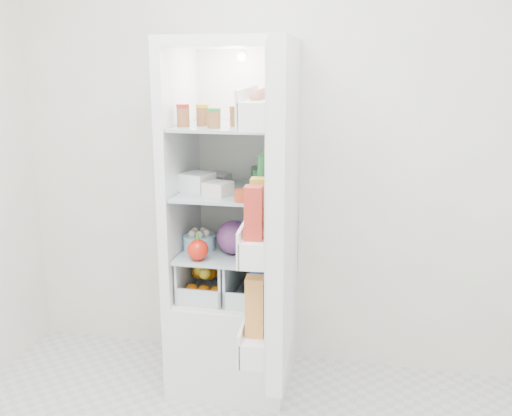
% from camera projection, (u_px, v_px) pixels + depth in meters
% --- Properties ---
extents(room_walls, '(3.02, 3.02, 2.61)m').
position_uv_depth(room_walls, '(195.00, 96.00, 1.57)').
color(room_walls, white).
rests_on(room_walls, ground).
extents(refrigerator, '(0.60, 0.60, 1.80)m').
position_uv_depth(refrigerator, '(236.00, 260.00, 3.02)').
color(refrigerator, white).
rests_on(refrigerator, ground).
extents(shelf_low, '(0.49, 0.53, 0.01)m').
position_uv_depth(shelf_low, '(233.00, 250.00, 2.95)').
color(shelf_low, '#A7BEC4').
rests_on(shelf_low, refrigerator).
extents(shelf_mid, '(0.49, 0.53, 0.02)m').
position_uv_depth(shelf_mid, '(232.00, 192.00, 2.87)').
color(shelf_mid, '#A7BEC4').
rests_on(shelf_mid, refrigerator).
extents(shelf_top, '(0.49, 0.53, 0.02)m').
position_uv_depth(shelf_top, '(231.00, 126.00, 2.79)').
color(shelf_top, '#A7BEC4').
rests_on(shelf_top, refrigerator).
extents(crisper_left, '(0.23, 0.46, 0.22)m').
position_uv_depth(crisper_left, '(210.00, 272.00, 3.00)').
color(crisper_left, silver).
rests_on(crisper_left, refrigerator).
extents(crisper_right, '(0.23, 0.46, 0.22)m').
position_uv_depth(crisper_right, '(256.00, 276.00, 2.95)').
color(crisper_right, silver).
rests_on(crisper_right, refrigerator).
extents(condiment_jars, '(0.46, 0.16, 0.08)m').
position_uv_depth(condiment_jars, '(225.00, 118.00, 2.67)').
color(condiment_jars, '#B21919').
rests_on(condiment_jars, shelf_top).
extents(squeeze_bottle, '(0.07, 0.07, 0.18)m').
position_uv_depth(squeeze_bottle, '(278.00, 105.00, 2.83)').
color(squeeze_bottle, silver).
rests_on(squeeze_bottle, shelf_top).
extents(tub_white, '(0.18, 0.18, 0.09)m').
position_uv_depth(tub_white, '(197.00, 182.00, 2.85)').
color(tub_white, white).
rests_on(tub_white, shelf_mid).
extents(tub_cream, '(0.15, 0.15, 0.07)m').
position_uv_depth(tub_cream, '(218.00, 189.00, 2.75)').
color(tub_cream, silver).
rests_on(tub_cream, shelf_mid).
extents(tin_red, '(0.10, 0.10, 0.05)m').
position_uv_depth(tin_red, '(243.00, 196.00, 2.63)').
color(tin_red, '#B93C1B').
rests_on(tin_red, shelf_mid).
extents(foil_tray, '(0.19, 0.15, 0.04)m').
position_uv_depth(foil_tray, '(212.00, 178.00, 3.07)').
color(foil_tray, silver).
rests_on(foil_tray, shelf_mid).
extents(tub_green, '(0.15, 0.18, 0.09)m').
position_uv_depth(tub_green, '(263.00, 177.00, 2.98)').
color(tub_green, '#408E4C').
rests_on(tub_green, shelf_mid).
extents(red_cabbage, '(0.17, 0.17, 0.17)m').
position_uv_depth(red_cabbage, '(234.00, 237.00, 2.85)').
color(red_cabbage, '#632262').
rests_on(red_cabbage, shelf_low).
extents(bell_pepper, '(0.10, 0.10, 0.10)m').
position_uv_depth(bell_pepper, '(198.00, 250.00, 2.76)').
color(bell_pepper, red).
rests_on(bell_pepper, shelf_low).
extents(mushroom_bowl, '(0.21, 0.21, 0.08)m').
position_uv_depth(mushroom_bowl, '(199.00, 242.00, 2.93)').
color(mushroom_bowl, '#99CEE4').
rests_on(mushroom_bowl, shelf_low).
extents(salad_bag, '(0.12, 0.12, 0.12)m').
position_uv_depth(salad_bag, '(260.00, 252.00, 2.71)').
color(salad_bag, beige).
rests_on(salad_bag, shelf_low).
extents(citrus_pile, '(0.20, 0.24, 0.16)m').
position_uv_depth(citrus_pile, '(205.00, 280.00, 2.95)').
color(citrus_pile, orange).
rests_on(citrus_pile, refrigerator).
extents(veg_pile, '(0.16, 0.30, 0.10)m').
position_uv_depth(veg_pile, '(257.00, 284.00, 2.96)').
color(veg_pile, '#26521B').
rests_on(veg_pile, refrigerator).
extents(fridge_door, '(0.21, 0.60, 1.30)m').
position_uv_depth(fridge_door, '(275.00, 216.00, 2.25)').
color(fridge_door, white).
rests_on(fridge_door, refrigerator).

